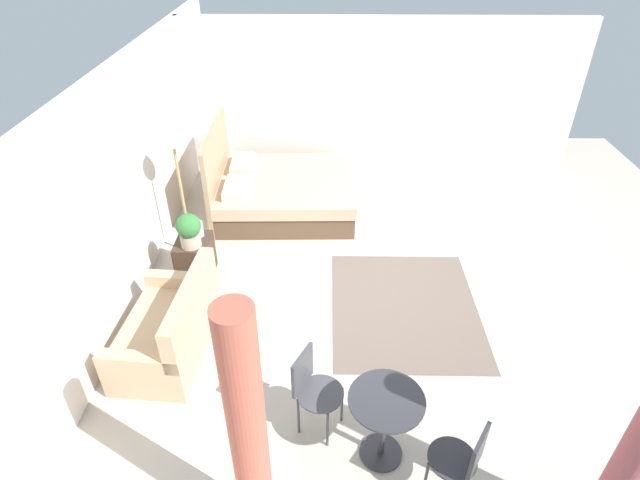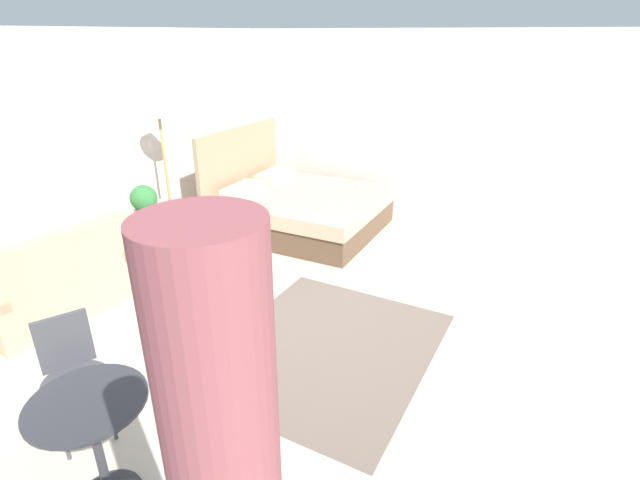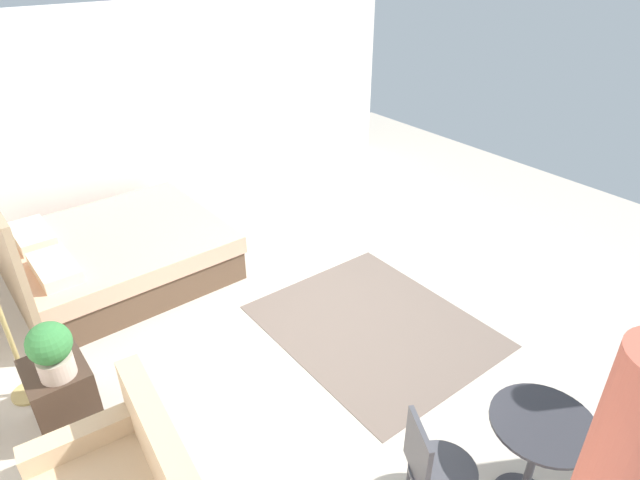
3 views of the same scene
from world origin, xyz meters
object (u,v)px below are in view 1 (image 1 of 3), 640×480
at_px(couch, 170,330).
at_px(cafe_chair_near_couch, 464,459).
at_px(bed, 281,192).
at_px(nightstand, 195,258).
at_px(vase, 197,229).
at_px(floor_lamp, 174,147).
at_px(potted_plant, 189,229).
at_px(cafe_chair_near_window, 312,385).
at_px(balcony_table, 385,417).

xyz_separation_m(couch, cafe_chair_near_couch, (-1.52, -2.61, 0.22)).
xyz_separation_m(bed, nightstand, (-1.65, 0.92, -0.03)).
xyz_separation_m(nightstand, cafe_chair_near_couch, (-2.80, -2.64, 0.25)).
xyz_separation_m(bed, vase, (-1.53, 0.88, 0.32)).
relative_size(nightstand, floor_lamp, 0.29).
bearing_deg(couch, nightstand, 1.42).
bearing_deg(potted_plant, cafe_chair_near_window, -143.86).
bearing_deg(cafe_chair_near_couch, bed, 21.12).
distance_m(nightstand, cafe_chair_near_couch, 3.86).
bearing_deg(cafe_chair_near_couch, potted_plant, 44.21).
bearing_deg(couch, cafe_chair_near_window, -120.34).
distance_m(balcony_table, cafe_chair_near_couch, 0.66).
distance_m(nightstand, balcony_table, 3.22).
bearing_deg(couch, vase, -0.68).
distance_m(nightstand, potted_plant, 0.49).
distance_m(vase, cafe_chair_near_window, 2.69).
distance_m(floor_lamp, cafe_chair_near_couch, 4.42).
bearing_deg(balcony_table, vase, 38.70).
distance_m(potted_plant, balcony_table, 3.13).
xyz_separation_m(floor_lamp, cafe_chair_near_window, (-2.59, -1.68, -1.02)).
distance_m(balcony_table, cafe_chair_near_window, 0.66).
bearing_deg(balcony_table, cafe_chair_near_couch, -123.69).
bearing_deg(potted_plant, nightstand, 9.31).
xyz_separation_m(nightstand, vase, (0.12, -0.05, 0.35)).
xyz_separation_m(cafe_chair_near_window, cafe_chair_near_couch, (-0.66, -1.14, 0.00)).
relative_size(vase, floor_lamp, 0.11).
xyz_separation_m(nightstand, balcony_table, (-2.43, -2.09, 0.24)).
height_order(bed, vase, bed).
distance_m(couch, potted_plant, 1.26).
relative_size(vase, cafe_chair_near_couch, 0.22).
bearing_deg(cafe_chair_near_window, bed, 8.72).
relative_size(couch, vase, 7.34).
height_order(vase, cafe_chair_near_couch, cafe_chair_near_couch).
bearing_deg(vase, cafe_chair_near_couch, -138.38).
height_order(potted_plant, cafe_chair_near_window, potted_plant).
bearing_deg(cafe_chair_near_couch, vase, 41.62).
bearing_deg(balcony_table, cafe_chair_near_window, 63.33).
relative_size(bed, potted_plant, 4.82).
bearing_deg(nightstand, cafe_chair_near_couch, -136.66).
xyz_separation_m(bed, cafe_chair_near_window, (-3.78, -0.58, 0.22)).
xyz_separation_m(couch, vase, (1.40, -0.02, 0.32)).
bearing_deg(cafe_chair_near_couch, nightstand, 43.34).
bearing_deg(nightstand, cafe_chair_near_window, -144.86).
distance_m(bed, nightstand, 1.89).
relative_size(potted_plant, cafe_chair_near_window, 0.51).
relative_size(bed, nightstand, 4.02).
bearing_deg(bed, floor_lamp, 137.38).
bearing_deg(floor_lamp, potted_plant, -160.90).
bearing_deg(potted_plant, balcony_table, -138.32).
bearing_deg(couch, floor_lamp, 6.82).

